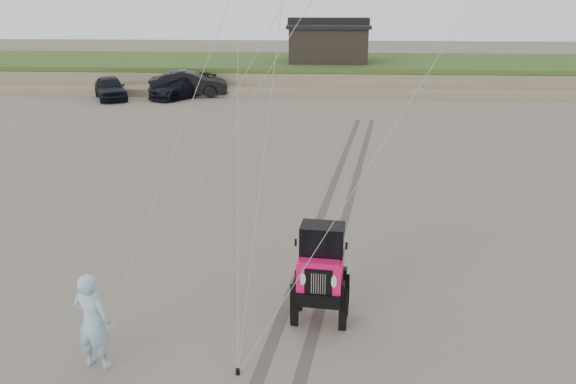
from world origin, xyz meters
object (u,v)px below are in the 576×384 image
truck_c (182,87)px  man (92,321)px  cabin (328,42)px  truck_b (189,84)px  truck_a (110,88)px  jeep (321,285)px

truck_c → man: man is taller
cabin → truck_b: size_ratio=1.19×
truck_a → jeep: 30.62m
truck_b → man: bearing=-177.5°
man → truck_b: bearing=-69.2°
cabin → jeep: 35.30m
cabin → truck_c: cabin is taller
cabin → truck_c: bearing=-143.7°
truck_a → man: size_ratio=2.26×
truck_a → cabin: bearing=2.0°
truck_c → truck_a: bearing=-136.0°
truck_b → truck_c: size_ratio=1.05×
truck_c → man: bearing=-45.4°
truck_b → truck_c: bearing=141.0°
cabin → jeep: size_ratio=1.33×
truck_c → jeep: bearing=-36.4°
truck_c → jeep: size_ratio=1.06×
man → cabin: bearing=-86.0°
truck_a → truck_c: bearing=-17.2°
truck_c → man: size_ratio=2.54×
cabin → man: bearing=-97.3°
jeep → truck_b: bearing=114.6°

